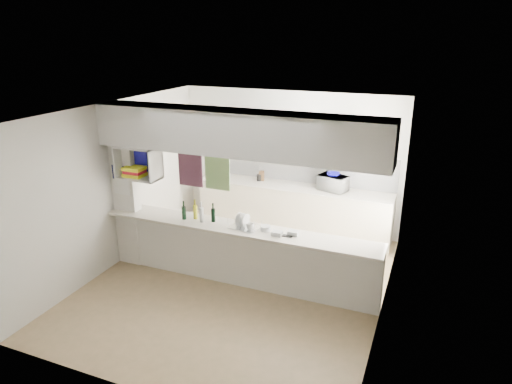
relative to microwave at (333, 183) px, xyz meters
The scene contains 16 objects.
floor 2.55m from the microwave, 113.28° to the right, with size 4.80×4.80×0.00m, color #957F56.
ceiling 2.79m from the microwave, 113.28° to the right, with size 4.80×4.80×0.00m, color white.
wall_back 0.99m from the microwave, 163.59° to the left, with size 4.20×4.20×0.00m, color silver.
wall_left 3.70m from the microwave, 144.77° to the right, with size 4.80×4.80×0.00m, color silver.
wall_right 2.45m from the microwave, 60.94° to the right, with size 4.80×4.80×0.00m, color silver.
servery_partition 2.47m from the microwave, 117.10° to the right, with size 4.20×0.50×2.60m.
cubby_shelf 3.38m from the microwave, 138.56° to the right, with size 0.65×0.35×0.50m.
kitchen_run 0.79m from the microwave, behind, with size 3.60×0.63×2.24m.
microwave is the anchor object (origin of this frame).
bowl 0.17m from the microwave, 89.92° to the right, with size 0.23×0.23×0.06m, color #0F0B83.
dish_rack 2.25m from the microwave, 110.77° to the right, with size 0.46×0.37×0.22m.
cup 2.27m from the microwave, 107.71° to the right, with size 0.11×0.11×0.09m, color white.
wine_bottles 2.62m from the microwave, 126.13° to the right, with size 0.51×0.14×0.32m.
plastic_tubs 2.15m from the microwave, 98.30° to the right, with size 0.55×0.22×0.07m.
utensil_jar 1.43m from the microwave, behind, with size 0.09×0.09×0.13m, color black.
knife_block 1.39m from the microwave, behind, with size 0.09×0.08×0.19m, color #4D331A.
Camera 1 is at (2.53, -5.50, 3.56)m, focal length 32.00 mm.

